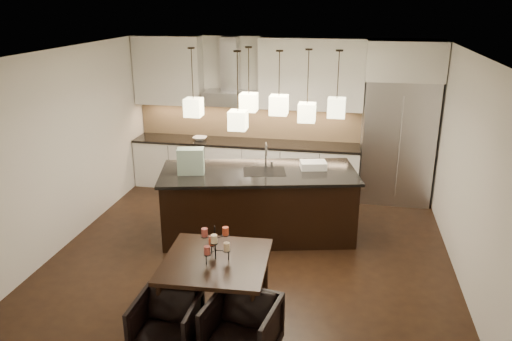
% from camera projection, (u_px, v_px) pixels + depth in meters
% --- Properties ---
extents(floor, '(5.50, 5.50, 0.02)m').
position_uv_depth(floor, '(253.00, 251.00, 7.20)').
color(floor, black).
rests_on(floor, ground).
extents(ceiling, '(5.50, 5.50, 0.02)m').
position_uv_depth(ceiling, '(253.00, 51.00, 6.28)').
color(ceiling, white).
rests_on(ceiling, wall_back).
extents(wall_back, '(5.50, 0.02, 2.80)m').
position_uv_depth(wall_back, '(281.00, 114.00, 9.31)').
color(wall_back, silver).
rests_on(wall_back, ground).
extents(wall_front, '(5.50, 0.02, 2.80)m').
position_uv_depth(wall_front, '(191.00, 256.00, 4.18)').
color(wall_front, silver).
rests_on(wall_front, ground).
extents(wall_left, '(0.02, 5.50, 2.80)m').
position_uv_depth(wall_left, '(66.00, 147.00, 7.22)').
color(wall_left, silver).
rests_on(wall_left, ground).
extents(wall_right, '(0.02, 5.50, 2.80)m').
position_uv_depth(wall_right, '(469.00, 170.00, 6.26)').
color(wall_right, silver).
rests_on(wall_right, ground).
extents(refrigerator, '(1.20, 0.72, 2.15)m').
position_uv_depth(refrigerator, '(397.00, 142.00, 8.69)').
color(refrigerator, '#B7B7BA').
rests_on(refrigerator, floor).
extents(fridge_panel, '(1.26, 0.72, 0.65)m').
position_uv_depth(fridge_panel, '(405.00, 60.00, 8.24)').
color(fridge_panel, silver).
rests_on(fridge_panel, refrigerator).
extents(lower_cabinets, '(4.21, 0.62, 0.88)m').
position_uv_depth(lower_cabinets, '(245.00, 166.00, 9.42)').
color(lower_cabinets, silver).
rests_on(lower_cabinets, floor).
extents(countertop, '(4.21, 0.66, 0.04)m').
position_uv_depth(countertop, '(245.00, 143.00, 9.27)').
color(countertop, black).
rests_on(countertop, lower_cabinets).
extents(backsplash, '(4.21, 0.02, 0.63)m').
position_uv_depth(backsplash, '(248.00, 121.00, 9.44)').
color(backsplash, tan).
rests_on(backsplash, countertop).
extents(upper_cab_left, '(1.25, 0.35, 1.25)m').
position_uv_depth(upper_cab_left, '(168.00, 70.00, 9.24)').
color(upper_cab_left, silver).
rests_on(upper_cab_left, wall_back).
extents(upper_cab_right, '(1.85, 0.35, 1.25)m').
position_uv_depth(upper_cab_right, '(311.00, 74.00, 8.78)').
color(upper_cab_right, silver).
rests_on(upper_cab_right, wall_back).
extents(hood_canopy, '(0.90, 0.52, 0.24)m').
position_uv_depth(hood_canopy, '(229.00, 98.00, 9.10)').
color(hood_canopy, '#B7B7BA').
rests_on(hood_canopy, wall_back).
extents(hood_chimney, '(0.30, 0.28, 0.96)m').
position_uv_depth(hood_chimney, '(230.00, 64.00, 9.01)').
color(hood_chimney, '#B7B7BA').
rests_on(hood_chimney, hood_canopy).
extents(fruit_bowl, '(0.26, 0.26, 0.06)m').
position_uv_depth(fruit_bowl, '(200.00, 138.00, 9.36)').
color(fruit_bowl, silver).
rests_on(fruit_bowl, countertop).
extents(island_body, '(2.97, 1.70, 0.98)m').
position_uv_depth(island_body, '(259.00, 205.00, 7.53)').
color(island_body, black).
rests_on(island_body, floor).
extents(island_top, '(3.07, 1.81, 0.04)m').
position_uv_depth(island_top, '(259.00, 173.00, 7.36)').
color(island_top, black).
rests_on(island_top, island_body).
extents(faucet, '(0.17, 0.29, 0.42)m').
position_uv_depth(faucet, '(266.00, 155.00, 7.40)').
color(faucet, silver).
rests_on(faucet, island_top).
extents(tote_bag, '(0.41, 0.28, 0.38)m').
position_uv_depth(tote_bag, '(191.00, 161.00, 7.20)').
color(tote_bag, '#20532E').
rests_on(tote_bag, island_top).
extents(food_container, '(0.43, 0.34, 0.11)m').
position_uv_depth(food_container, '(313.00, 165.00, 7.45)').
color(food_container, silver).
rests_on(food_container, island_top).
extents(dining_table, '(1.20, 1.20, 0.69)m').
position_uv_depth(dining_table, '(216.00, 286.00, 5.67)').
color(dining_table, black).
rests_on(dining_table, floor).
extents(candelabra, '(0.35, 0.35, 0.41)m').
position_uv_depth(candelabra, '(215.00, 243.00, 5.49)').
color(candelabra, black).
rests_on(candelabra, dining_table).
extents(candle_a, '(0.07, 0.07, 0.09)m').
position_uv_depth(candle_a, '(227.00, 247.00, 5.48)').
color(candle_a, beige).
rests_on(candle_a, candelabra).
extents(candle_b, '(0.07, 0.07, 0.09)m').
position_uv_depth(candle_b, '(212.00, 241.00, 5.61)').
color(candle_b, '#C24426').
rests_on(candle_b, candelabra).
extents(candle_c, '(0.07, 0.07, 0.09)m').
position_uv_depth(candle_c, '(207.00, 250.00, 5.40)').
color(candle_c, '#973E37').
rests_on(candle_c, candelabra).
extents(candle_d, '(0.07, 0.07, 0.09)m').
position_uv_depth(candle_d, '(225.00, 231.00, 5.51)').
color(candle_d, '#C24426').
rests_on(candle_d, candelabra).
extents(candle_e, '(0.07, 0.07, 0.09)m').
position_uv_depth(candle_e, '(205.00, 232.00, 5.48)').
color(candle_e, '#973E37').
rests_on(candle_e, candelabra).
extents(candle_f, '(0.07, 0.07, 0.09)m').
position_uv_depth(candle_f, '(214.00, 239.00, 5.34)').
color(candle_f, beige).
rests_on(candle_f, candelabra).
extents(armchair_left, '(0.64, 0.66, 0.59)m').
position_uv_depth(armchair_left, '(166.00, 324.00, 5.08)').
color(armchair_left, black).
rests_on(armchair_left, floor).
extents(armchair_right, '(0.79, 0.81, 0.63)m').
position_uv_depth(armchair_right, '(242.00, 329.00, 4.97)').
color(armchair_right, black).
rests_on(armchair_right, floor).
extents(pendant_a, '(0.24, 0.24, 0.26)m').
position_uv_depth(pendant_a, '(194.00, 107.00, 7.18)').
color(pendant_a, '#F8F2B1').
rests_on(pendant_a, ceiling).
extents(pendant_b, '(0.24, 0.24, 0.26)m').
position_uv_depth(pendant_b, '(249.00, 102.00, 7.27)').
color(pendant_b, '#F8F2B1').
rests_on(pendant_b, ceiling).
extents(pendant_c, '(0.24, 0.24, 0.26)m').
position_uv_depth(pendant_c, '(279.00, 105.00, 6.78)').
color(pendant_c, '#F8F2B1').
rests_on(pendant_c, ceiling).
extents(pendant_d, '(0.24, 0.24, 0.26)m').
position_uv_depth(pendant_d, '(307.00, 112.00, 7.01)').
color(pendant_d, '#F8F2B1').
rests_on(pendant_d, ceiling).
extents(pendant_e, '(0.24, 0.24, 0.26)m').
position_uv_depth(pendant_e, '(336.00, 108.00, 6.82)').
color(pendant_e, '#F8F2B1').
rests_on(pendant_e, ceiling).
extents(pendant_f, '(0.24, 0.24, 0.26)m').
position_uv_depth(pendant_f, '(238.00, 120.00, 6.79)').
color(pendant_f, '#F8F2B1').
rests_on(pendant_f, ceiling).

